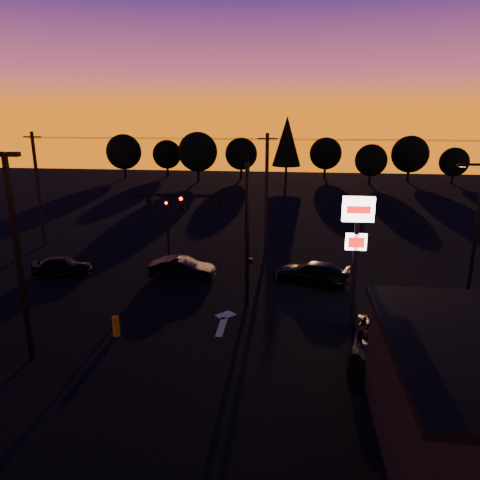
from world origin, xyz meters
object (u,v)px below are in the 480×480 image
Objects in this scene: car_mid at (182,268)px; car_right at (312,273)px; secondary_signal at (167,221)px; parking_lot_light at (17,246)px; pylon_sign at (356,236)px; suv_parked at (379,344)px; streetlight at (475,228)px; traffic_signal_mast at (218,219)px; bollard at (116,326)px; car_left at (62,266)px.

car_mid is 0.89× the size of car_right.
secondary_signal is 14.90m from parking_lot_light.
parking_lot_light is 1.34× the size of pylon_sign.
car_mid is at bearing -63.59° from secondary_signal.
secondary_signal is 0.48× the size of parking_lot_light.
pylon_sign is (14.50, 4.50, -0.36)m from parking_lot_light.
pylon_sign reaches higher than car_mid.
parking_lot_light reaches higher than suv_parked.
streetlight reaches higher than secondary_signal.
traffic_signal_mast is at bearing -138.51° from car_mid.
parking_lot_light is at bearing -162.74° from suv_parked.
streetlight is (6.91, 4.00, -0.49)m from pylon_sign.
parking_lot_light is 1.75× the size of suv_parked.
car_mid is at bearing 129.42° from traffic_signal_mast.
secondary_signal is 18.31m from suv_parked.
secondary_signal is (-4.90, 7.49, -2.07)m from traffic_signal_mast.
secondary_signal is at bearing 162.44° from streetlight.
parking_lot_light is 1.93× the size of car_right.
pylon_sign reaches higher than car_right.
traffic_signal_mast is 10.49m from suv_parked.
traffic_signal_mast is 1.81× the size of car_right.
secondary_signal is 19.89m from streetlight.
secondary_signal is at bearing 28.48° from car_mid.
parking_lot_light is at bearing -136.63° from traffic_signal_mast.
traffic_signal_mast reaches higher than car_right.
car_left is (-6.64, 7.80, 0.14)m from bollard.
parking_lot_light is at bearing -29.06° from car_right.
suv_parked is at bearing -3.93° from bollard.
secondary_signal is 0.83× the size of suv_parked.
traffic_signal_mast is 7.82m from car_right.
suv_parked is (12.40, -0.85, 0.22)m from bollard.
pylon_sign reaches higher than secondary_signal.
car_mid is (8.08, 0.32, 0.05)m from car_left.
streetlight is 7.95× the size of bollard.
car_mid is at bearing 80.00° from bollard.
traffic_signal_mast reaches higher than car_mid.
pylon_sign is 12.53m from car_mid.
secondary_signal is at bearing 92.33° from bollard.
car_mid is (4.42, 10.62, -4.57)m from parking_lot_light.
traffic_signal_mast is at bearing 160.64° from pylon_sign.
streetlight is at bearing 6.14° from traffic_signal_mast.
parking_lot_light is 16.13m from suv_parked.
car_left is 16.46m from car_right.
pylon_sign reaches higher than suv_parked.
streetlight is (21.41, 8.50, -0.85)m from parking_lot_light.
parking_lot_light reaches higher than car_mid.
bollard is at bearing 39.94° from parking_lot_light.
traffic_signal_mast is 12.31m from car_left.
car_left is 0.73× the size of suv_parked.
secondary_signal is at bearing 140.23° from pylon_sign.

